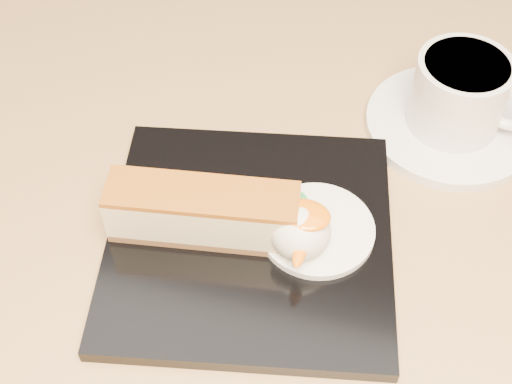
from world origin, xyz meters
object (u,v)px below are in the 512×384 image
(dessert_plate, at_px, (250,239))
(cheesecake, at_px, (203,212))
(table, at_px, (276,304))
(saucer, at_px, (450,125))
(ice_cream_scoop, at_px, (300,231))
(coffee_cup, at_px, (462,93))

(dessert_plate, height_order, cheesecake, cheesecake)
(table, xyz_separation_m, dessert_plate, (-0.02, -0.04, 0.16))
(table, relative_size, cheesecake, 5.41)
(saucer, bearing_deg, ice_cream_scoop, -120.84)
(cheesecake, relative_size, ice_cream_scoop, 3.21)
(ice_cream_scoop, distance_m, coffee_cup, 0.20)
(coffee_cup, bearing_deg, saucer, -180.00)
(saucer, distance_m, coffee_cup, 0.04)
(dessert_plate, relative_size, coffee_cup, 2.03)
(ice_cream_scoop, height_order, saucer, ice_cream_scoop)
(table, xyz_separation_m, saucer, (0.13, 0.13, 0.16))
(dessert_plate, distance_m, cheesecake, 0.05)
(ice_cream_scoop, bearing_deg, coffee_cup, 58.60)
(table, bearing_deg, coffee_cup, 44.15)
(cheesecake, distance_m, saucer, 0.25)
(table, xyz_separation_m, cheesecake, (-0.05, -0.05, 0.19))
(cheesecake, bearing_deg, coffee_cup, 36.07)
(table, relative_size, dessert_plate, 3.64)
(cheesecake, xyz_separation_m, ice_cream_scoop, (0.08, 0.00, 0.00))
(coffee_cup, bearing_deg, ice_cream_scoop, -110.75)
(coffee_cup, bearing_deg, table, -125.20)
(dessert_plate, height_order, ice_cream_scoop, ice_cream_scoop)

